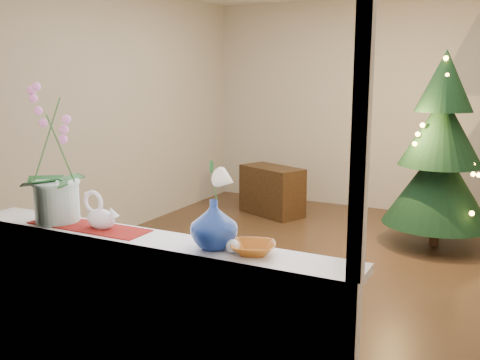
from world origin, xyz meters
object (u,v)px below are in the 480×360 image
at_px(blue_vase, 214,220).
at_px(side_table, 272,191).
at_px(orchid_pot, 54,154).
at_px(paperweight, 233,246).
at_px(xmas_tree, 440,150).
at_px(swan, 101,211).
at_px(amber_dish, 253,249).

relative_size(blue_vase, side_table, 0.33).
height_order(orchid_pot, side_table, orchid_pot).
bearing_deg(orchid_pot, paperweight, -1.34).
distance_m(blue_vase, xmas_tree, 3.61).
bearing_deg(side_table, orchid_pot, -59.90).
bearing_deg(swan, orchid_pot, -162.23).
relative_size(orchid_pot, swan, 3.37).
height_order(swan, side_table, swan).
xyz_separation_m(paperweight, amber_dish, (0.09, 0.03, -0.01)).
bearing_deg(orchid_pot, amber_dish, 0.29).
height_order(swan, paperweight, swan).
bearing_deg(orchid_pot, blue_vase, -0.06).
bearing_deg(paperweight, swan, 177.96).
bearing_deg(blue_vase, side_table, 110.12).
bearing_deg(paperweight, xmas_tree, 83.00).
height_order(blue_vase, paperweight, blue_vase).
relative_size(orchid_pot, xmas_tree, 0.38).
bearing_deg(swan, paperweight, 15.22).
bearing_deg(orchid_pot, side_table, 96.62).
relative_size(swan, paperweight, 3.51).
distance_m(orchid_pot, side_table, 4.09).
xyz_separation_m(orchid_pot, swan, (0.30, 0.00, -0.28)).
xyz_separation_m(blue_vase, paperweight, (0.11, -0.02, -0.10)).
bearing_deg(blue_vase, swan, 179.68).
xyz_separation_m(orchid_pot, amber_dish, (1.19, 0.01, -0.35)).
height_order(swan, blue_vase, blue_vase).
distance_m(blue_vase, side_table, 4.27).
relative_size(orchid_pot, blue_vase, 2.85).
height_order(swan, xmas_tree, xmas_tree).
xyz_separation_m(orchid_pot, paperweight, (1.10, -0.03, -0.34)).
distance_m(paperweight, side_table, 4.31).
height_order(orchid_pot, swan, orchid_pot).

